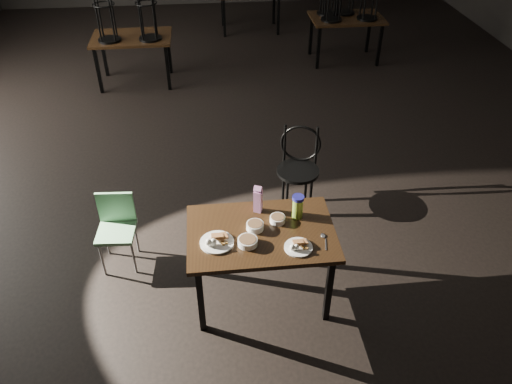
{
  "coord_description": "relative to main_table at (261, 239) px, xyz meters",
  "views": [
    {
      "loc": [
        -0.61,
        -5.76,
        3.44
      ],
      "look_at": [
        -0.24,
        -2.36,
        0.85
      ],
      "focal_mm": 35.0,
      "sensor_mm": 36.0,
      "label": 1
    }
  ],
  "objects": [
    {
      "name": "water_bottle",
      "position": [
        0.32,
        0.15,
        0.19
      ],
      "size": [
        0.13,
        0.13,
        0.22
      ],
      "color": "#91BF38",
      "rests_on": "main_table"
    },
    {
      "name": "bg_table_left",
      "position": [
        -1.46,
        4.6,
        0.08
      ],
      "size": [
        1.2,
        0.8,
        1.48
      ],
      "color": "black",
      "rests_on": "ground"
    },
    {
      "name": "juice_carton",
      "position": [
        0.0,
        0.27,
        0.2
      ],
      "size": [
        0.08,
        0.08,
        0.26
      ],
      "color": "#921A7E",
      "rests_on": "main_table"
    },
    {
      "name": "spoon",
      "position": [
        0.49,
        -0.12,
        0.08
      ],
      "size": [
        0.05,
        0.2,
        0.01
      ],
      "color": "silver",
      "rests_on": "main_table"
    },
    {
      "name": "bowl_near",
      "position": [
        -0.05,
        0.04,
        0.11
      ],
      "size": [
        0.14,
        0.14,
        0.06
      ],
      "color": "white",
      "rests_on": "main_table"
    },
    {
      "name": "bowl_big",
      "position": [
        -0.12,
        -0.14,
        0.11
      ],
      "size": [
        0.16,
        0.16,
        0.05
      ],
      "color": "white",
      "rests_on": "main_table"
    },
    {
      "name": "main_table",
      "position": [
        0.0,
        0.0,
        0.0
      ],
      "size": [
        1.2,
        0.8,
        0.75
      ],
      "color": "black",
      "rests_on": "ground"
    },
    {
      "name": "plate_right",
      "position": [
        0.26,
        -0.22,
        0.1
      ],
      "size": [
        0.22,
        0.22,
        0.07
      ],
      "color": "white",
      "rests_on": "main_table"
    },
    {
      "name": "bentwood_chair",
      "position": [
        0.54,
        1.24,
        -0.12
      ],
      "size": [
        0.48,
        0.47,
        0.93
      ],
      "rotation": [
        0.0,
        0.0,
        -0.26
      ],
      "color": "black",
      "rests_on": "ground"
    },
    {
      "name": "bowl_far",
      "position": [
        0.15,
        0.11,
        0.11
      ],
      "size": [
        0.13,
        0.13,
        0.05
      ],
      "color": "white",
      "rests_on": "main_table"
    },
    {
      "name": "school_chair",
      "position": [
        -1.27,
        0.59,
        -0.23
      ],
      "size": [
        0.36,
        0.36,
        0.73
      ],
      "rotation": [
        0.0,
        0.0,
        -0.07
      ],
      "color": "#6DA979",
      "rests_on": "ground"
    },
    {
      "name": "bg_table_right",
      "position": [
        2.01,
        5.2,
        0.13
      ],
      "size": [
        1.2,
        0.8,
        1.48
      ],
      "color": "black",
      "rests_on": "ground"
    },
    {
      "name": "plate_left",
      "position": [
        -0.36,
        -0.1,
        0.1
      ],
      "size": [
        0.27,
        0.27,
        0.09
      ],
      "color": "white",
      "rests_on": "main_table"
    }
  ]
}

